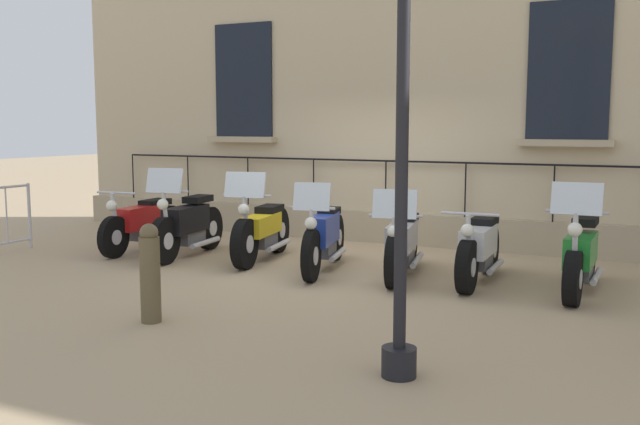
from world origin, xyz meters
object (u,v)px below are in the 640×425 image
motorcycle_blue (324,237)px  motorcycle_black (187,226)px  motorcycle_yellow (262,231)px  bollard (150,273)px  motorcycle_green (581,257)px  lamppost (404,27)px  motorcycle_silver (402,244)px  motorcycle_white (479,250)px  motorcycle_red (143,223)px

motorcycle_blue → motorcycle_black: bearing=-90.4°
motorcycle_yellow → bollard: bearing=11.5°
motorcycle_green → lamppost: 4.38m
motorcycle_silver → motorcycle_green: motorcycle_green is taller
motorcycle_white → lamppost: 4.31m
motorcycle_silver → bollard: (3.18, -1.55, 0.07)m
motorcycle_silver → lamppost: lamppost is taller
motorcycle_black → motorcycle_white: size_ratio=1.02×
motorcycle_red → motorcycle_yellow: 2.13m
motorcycle_red → motorcycle_green: motorcycle_green is taller
motorcycle_white → motorcycle_green: size_ratio=0.97×
motorcycle_yellow → lamppost: lamppost is taller
lamppost → bollard: size_ratio=4.18×
motorcycle_black → motorcycle_white: motorcycle_black is taller
motorcycle_red → motorcycle_white: (-0.02, 5.35, -0.01)m
motorcycle_blue → motorcycle_green: motorcycle_green is taller
motorcycle_silver → bollard: size_ratio=2.07×
motorcycle_yellow → motorcycle_white: 3.22m
motorcycle_yellow → motorcycle_white: (0.08, 3.22, -0.02)m
motorcycle_black → motorcycle_yellow: motorcycle_black is taller
motorcycle_black → motorcycle_blue: bearing=89.6°
motorcycle_green → lamppost: size_ratio=0.48×
motorcycle_green → bollard: motorcycle_green is taller
motorcycle_green → motorcycle_blue: bearing=-87.3°
motorcycle_red → motorcycle_green: 6.57m
motorcycle_black → motorcycle_yellow: bearing=101.9°
motorcycle_yellow → bollard: 3.40m
motorcycle_blue → motorcycle_white: (-0.18, 2.08, -0.04)m
motorcycle_silver → motorcycle_blue: bearing=-84.4°
motorcycle_yellow → lamppost: 5.57m
lamppost → motorcycle_silver: bearing=-160.8°
motorcycle_blue → lamppost: lamppost is taller
motorcycle_black → motorcycle_silver: motorcycle_black is taller
motorcycle_red → motorcycle_white: 5.35m
motorcycle_green → motorcycle_silver: bearing=-88.8°
motorcycle_red → motorcycle_blue: (0.17, 3.27, 0.03)m
motorcycle_silver → motorcycle_white: motorcycle_silver is taller
bollard → motorcycle_green: bearing=130.7°
motorcycle_silver → lamppost: bearing=19.2°
motorcycle_blue → motorcycle_white: size_ratio=1.10×
motorcycle_white → bollard: size_ratio=1.96×
motorcycle_silver → motorcycle_white: size_ratio=1.06×
motorcycle_black → motorcycle_yellow: (-0.24, 1.15, -0.03)m
motorcycle_silver → motorcycle_white: 0.99m
motorcycle_black → motorcycle_silver: bearing=91.6°
motorcycle_red → motorcycle_black: size_ratio=1.05×
motorcycle_yellow → motorcycle_green: 4.43m
motorcycle_yellow → motorcycle_blue: bearing=77.3°
motorcycle_red → motorcycle_blue: motorcycle_blue is taller
motorcycle_blue → motorcycle_silver: size_ratio=1.04×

